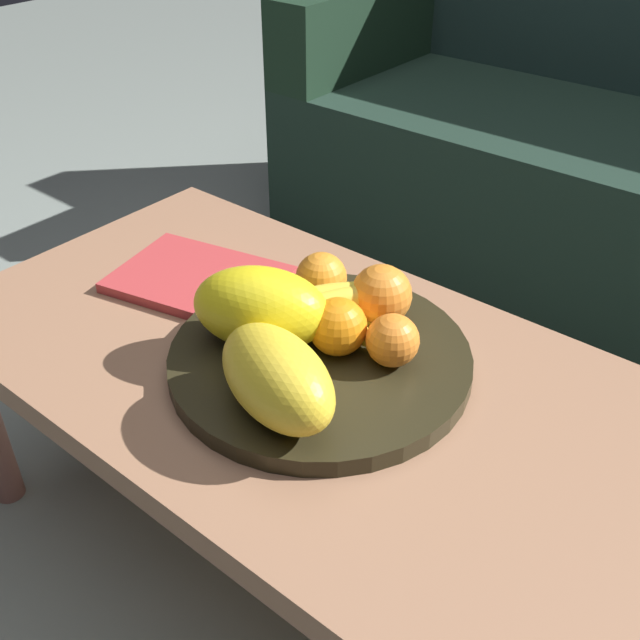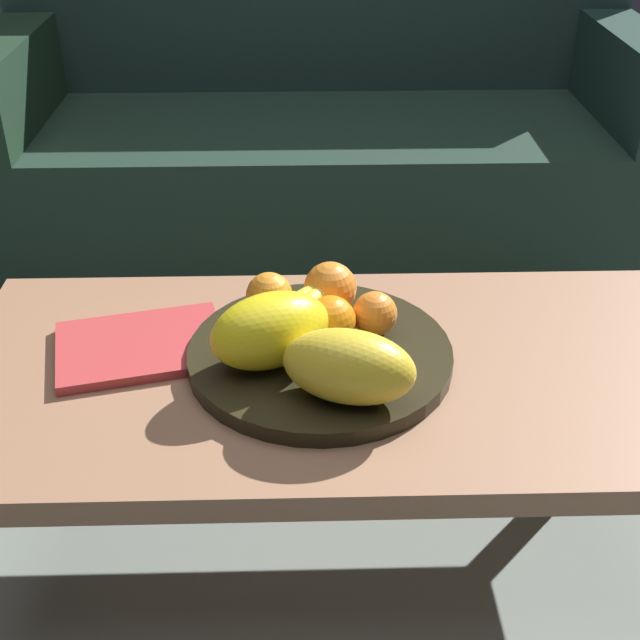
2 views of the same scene
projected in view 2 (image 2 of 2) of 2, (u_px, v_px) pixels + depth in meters
ground_plane at (335, 548)px, 1.47m from camera, size 8.00×8.00×0.00m
coffee_table at (338, 388)px, 1.28m from camera, size 1.14×0.56×0.39m
couch at (321, 143)px, 2.30m from camera, size 1.70×0.70×0.90m
fruit_bowl at (320, 355)px, 1.26m from camera, size 0.40×0.40×0.03m
melon_large_front at (271, 330)px, 1.19m from camera, size 0.21×0.18×0.11m
melon_smaller_beside at (349, 367)px, 1.12m from camera, size 0.20×0.15×0.10m
orange_front at (330, 288)px, 1.32m from camera, size 0.08×0.08×0.08m
orange_left at (375, 314)px, 1.27m from camera, size 0.07×0.07×0.07m
orange_right at (331, 321)px, 1.24m from camera, size 0.08×0.08×0.08m
orange_back at (269, 295)px, 1.31m from camera, size 0.07×0.07×0.07m
banana_bunch at (308, 311)px, 1.29m from camera, size 0.16×0.16×0.06m
magazine at (140, 346)px, 1.29m from camera, size 0.28×0.23×0.02m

